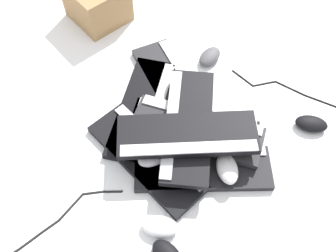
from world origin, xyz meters
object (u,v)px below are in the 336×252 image
Objects in this scene: keyboard_4 at (173,86)px; mouse_0 at (154,156)px; mouse_4 at (227,168)px; cardboard_box at (97,1)px; keyboard_7 at (188,135)px; keyboard_0 at (143,108)px; mouse_5 at (311,124)px; mouse_3 at (210,57)px; keyboard_1 at (147,157)px; keyboard_5 at (197,130)px; keyboard_2 at (203,168)px; keyboard_3 at (193,128)px; mouse_1 at (160,227)px; keyboard_6 at (188,124)px.

mouse_0 reaches higher than keyboard_4.
cardboard_box is (0.81, -0.34, 0.03)m from mouse_4.
keyboard_7 is 0.74m from cardboard_box.
mouse_5 is (-0.52, -0.28, 0.01)m from keyboard_0.
mouse_3 is (0.09, -0.49, -0.03)m from mouse_0.
keyboard_1 is 1.05× the size of keyboard_7.
keyboard_2 is at bearing 131.58° from keyboard_5.
mouse_5 is (-0.33, -0.24, 0.01)m from keyboard_3.
mouse_0 is at bearing -109.43° from mouse_4.
mouse_0 reaches higher than keyboard_5.
mouse_1 is at bearing 89.48° from keyboard_2.
keyboard_0 is at bearing -12.87° from keyboard_7.
keyboard_4 is at bearing 163.80° from cardboard_box.
keyboard_7 is (-0.22, 0.05, 0.09)m from keyboard_0.
keyboard_5 is at bearing -157.61° from mouse_4.
keyboard_7 is at bearing -156.36° from mouse_5.
keyboard_5 is at bearing -175.28° from keyboard_0.
keyboard_4 is 0.50m from cardboard_box.
cardboard_box is (0.57, -0.43, 0.07)m from keyboard_1.
mouse_5 is at bearing -121.92° from keyboard_2.
keyboard_0 is 1.04× the size of keyboard_2.
mouse_5 is (-0.49, -0.13, 0.01)m from keyboard_4.
keyboard_6 reaches higher than keyboard_0.
mouse_0 is (0.06, 0.10, -0.05)m from keyboard_7.
mouse_1 and mouse_3 have the same top height.
keyboard_3 and keyboard_4 have the same top height.
mouse_4 is (-0.18, 0.05, -0.02)m from keyboard_6.
mouse_4 is at bearing -141.29° from mouse_3.
mouse_3 is (0.23, -0.66, 0.00)m from mouse_1.
keyboard_3 is 4.22× the size of mouse_3.
keyboard_5 is 0.18m from mouse_0.
keyboard_3 is 1.00× the size of keyboard_5.
keyboard_6 is 4.16× the size of mouse_4.
keyboard_6 is 0.69m from cardboard_box.
keyboard_1 and keyboard_3 have the same top height.
keyboard_7 is at bearing 79.17° from mouse_1.
keyboard_7 is (-0.09, -0.10, 0.09)m from keyboard_1.
mouse_5 is 0.51× the size of cardboard_box.
keyboard_0 is 4.22× the size of mouse_0.
keyboard_1 and keyboard_2 have the same top height.
keyboard_4 is 0.53m from mouse_1.
cardboard_box is (0.63, -0.28, 0.01)m from keyboard_6.
cardboard_box is at bearing -99.07° from mouse_0.
keyboard_6 reaches higher than keyboard_5.
keyboard_6 is 0.44m from mouse_5.
cardboard_box is at bearing -21.99° from keyboard_5.
keyboard_2 is 0.97× the size of keyboard_6.
mouse_4 is at bearing 155.83° from keyboard_5.
mouse_1 is at bearing -58.91° from mouse_4.
mouse_1 is (-0.17, 0.17, 0.01)m from keyboard_1.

